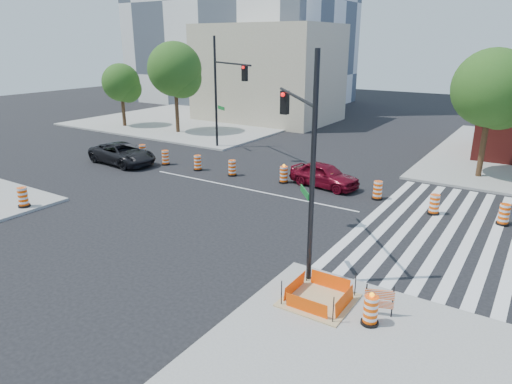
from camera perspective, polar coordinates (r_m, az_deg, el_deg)
ground at (r=26.92m, az=-1.24°, el=0.38°), size 120.00×120.00×0.00m
sidewalk_nw at (r=51.51m, az=-6.64°, el=9.03°), size 22.00×22.00×0.15m
crosswalk_east at (r=22.99m, az=22.03°, el=-4.22°), size 6.75×13.50×0.01m
lane_centerline at (r=26.92m, az=-1.24°, el=0.39°), size 14.00×0.12×0.01m
excavation_pit at (r=15.58m, az=7.82°, el=-13.10°), size 2.20×2.20×0.90m
beige_midrise at (r=50.72m, az=1.55°, el=14.61°), size 14.00×10.00×10.00m
red_coupe at (r=27.45m, az=8.52°, el=2.12°), size 4.46×2.31×1.45m
dark_suv at (r=33.71m, az=-16.36°, el=4.63°), size 5.52×2.90×1.48m
signal_pole_se at (r=16.66m, az=5.78°, el=6.39°), size 4.01×4.67×7.96m
signal_pole_nw at (r=35.29m, az=-4.00°, el=13.32°), size 5.65×3.42×8.55m
pit_drum at (r=14.57m, az=14.12°, el=-14.23°), size 0.55×0.55×1.07m
sw_corner_drum at (r=26.36m, az=-27.10°, el=-0.66°), size 0.60×0.60×1.03m
barricade at (r=14.96m, az=15.16°, el=-12.78°), size 0.85×0.37×1.06m
tree_north_a at (r=48.09m, az=-16.43°, el=12.74°), size 3.74×3.69×6.27m
tree_north_b at (r=43.46m, az=-10.03°, el=14.52°), size 4.91×4.91×8.34m
tree_north_c at (r=31.43m, az=27.45°, el=10.97°), size 4.70×4.70×7.99m
median_drum_0 at (r=34.97m, az=-13.98°, el=4.87°), size 0.60×0.60×1.02m
median_drum_1 at (r=32.78m, az=-11.25°, el=4.18°), size 0.60×0.60×1.02m
median_drum_2 at (r=31.00m, az=-7.30°, el=3.58°), size 0.60×0.60×1.02m
median_drum_3 at (r=29.53m, az=-3.00°, el=2.96°), size 0.60×0.60×1.02m
median_drum_4 at (r=28.05m, az=3.49°, el=2.13°), size 0.60×0.60×1.18m
median_drum_5 at (r=26.99m, az=9.03°, el=1.26°), size 0.60×0.60×1.02m
median_drum_6 at (r=25.92m, az=14.95°, el=0.14°), size 0.60×0.60×1.02m
median_drum_7 at (r=24.57m, az=21.39°, el=-1.54°), size 0.60×0.60×1.02m
median_drum_8 at (r=24.56m, az=28.57°, el=-2.56°), size 0.60×0.60×1.02m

